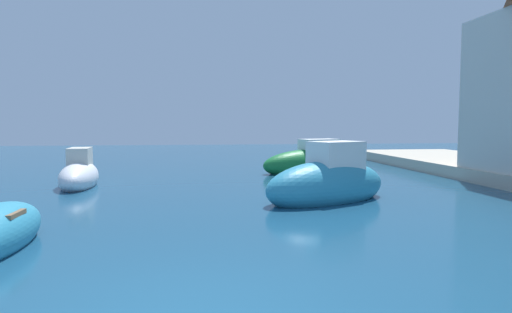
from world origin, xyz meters
TOP-DOWN VIEW (x-y plane):
  - moored_boat_0 at (-4.07, 11.14)m, footprint 1.57×3.63m
  - moored_boat_4 at (3.74, 7.18)m, footprint 4.43×3.32m
  - moored_boat_5 at (5.14, 14.25)m, footprint 5.04×2.91m

SIDE VIEW (x-z plane):
  - moored_boat_0 at x=-4.07m, z-range -0.41..1.17m
  - moored_boat_5 at x=5.14m, z-range -0.44..1.34m
  - moored_boat_4 at x=3.74m, z-range -0.51..1.50m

